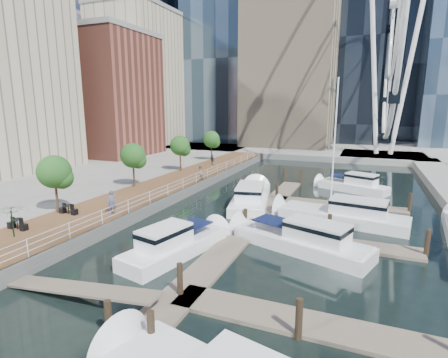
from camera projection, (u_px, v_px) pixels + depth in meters
ground at (152, 270)px, 20.25m from camera, size 520.00×520.00×0.00m
boardwalk at (159, 191)px, 37.07m from camera, size 6.00×60.00×1.00m
seawall at (184, 194)px, 35.97m from camera, size 0.25×60.00×1.00m
land_far at (330, 134)px, 112.69m from camera, size 200.00×114.00×1.00m
pier at (383, 157)px, 62.17m from camera, size 14.00×12.00×1.00m
railing at (183, 184)px, 35.80m from camera, size 0.10×60.00×1.05m
floating_docks at (316, 226)px, 26.27m from camera, size 16.00×34.00×2.60m
midrise_condos at (62, 79)px, 54.22m from camera, size 19.00×67.00×28.00m
ferris_wheel at (397, 3)px, 57.00m from camera, size 5.80×45.60×47.80m
street_trees at (133, 156)px, 36.28m from camera, size 2.60×42.60×4.60m
yacht_foreground at (300, 250)px, 23.11m from camera, size 10.37×5.78×2.15m
pedestrian_near at (112, 203)px, 27.12m from camera, size 0.84×0.82×1.94m
pedestrian_mid at (200, 173)px, 40.22m from camera, size 0.81×0.93×1.63m
pedestrian_far at (212, 160)px, 50.47m from camera, size 0.95×0.67×1.50m
moored_yachts at (335, 229)px, 26.89m from camera, size 22.87×37.49×11.50m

